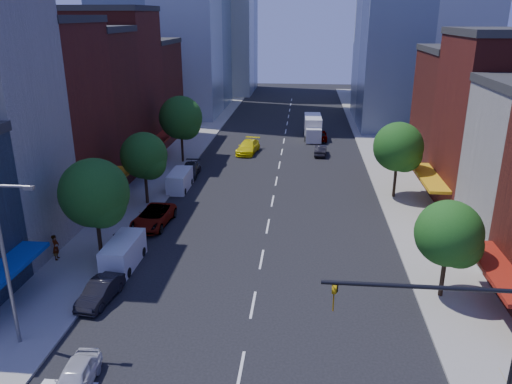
# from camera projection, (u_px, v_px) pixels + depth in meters

# --- Properties ---
(ground) EXTENTS (220.00, 220.00, 0.00)m
(ground) POSITION_uv_depth(u_px,v_px,m) (241.00, 371.00, 24.61)
(ground) COLOR black
(ground) RESTS_ON ground
(sidewalk_left) EXTENTS (5.00, 120.00, 0.15)m
(sidewalk_left) POSITION_uv_depth(u_px,v_px,m) (183.00, 153.00, 63.24)
(sidewalk_left) COLOR gray
(sidewalk_left) RESTS_ON ground
(sidewalk_right) EXTENTS (5.00, 120.00, 0.15)m
(sidewalk_right) POSITION_uv_depth(u_px,v_px,m) (383.00, 158.00, 60.95)
(sidewalk_right) COLOR gray
(sidewalk_right) RESTS_ON ground
(bldg_left_2) EXTENTS (12.00, 9.00, 16.00)m
(bldg_left_2) POSITION_uv_depth(u_px,v_px,m) (29.00, 120.00, 43.08)
(bldg_left_2) COLOR #571814
(bldg_left_2) RESTS_ON ground
(bldg_left_3) EXTENTS (12.00, 8.00, 15.00)m
(bldg_left_3) POSITION_uv_depth(u_px,v_px,m) (73.00, 109.00, 51.22)
(bldg_left_3) COLOR #4B1712
(bldg_left_3) RESTS_ON ground
(bldg_left_4) EXTENTS (12.00, 9.00, 17.00)m
(bldg_left_4) POSITION_uv_depth(u_px,v_px,m) (104.00, 88.00, 58.85)
(bldg_left_4) COLOR #571814
(bldg_left_4) RESTS_ON ground
(bldg_left_5) EXTENTS (12.00, 10.00, 13.00)m
(bldg_left_5) POSITION_uv_depth(u_px,v_px,m) (132.00, 93.00, 68.43)
(bldg_left_5) COLOR #4B1712
(bldg_left_5) RESTS_ON ground
(bldg_right_3) EXTENTS (12.00, 10.00, 13.00)m
(bldg_right_3) POSITION_uv_depth(u_px,v_px,m) (479.00, 117.00, 52.40)
(bldg_right_3) COLOR #4B1712
(bldg_right_3) RESTS_ON ground
(traffic_signal) EXTENTS (7.24, 2.24, 8.00)m
(traffic_signal) POSITION_uv_depth(u_px,v_px,m) (495.00, 378.00, 18.09)
(traffic_signal) COLOR black
(traffic_signal) RESTS_ON sidewalk_right
(streetlight) EXTENTS (2.25, 0.25, 9.00)m
(streetlight) POSITION_uv_depth(u_px,v_px,m) (7.00, 255.00, 24.86)
(streetlight) COLOR slate
(streetlight) RESTS_ON sidewalk_left
(tree_left_near) EXTENTS (4.80, 4.80, 7.30)m
(tree_left_near) POSITION_uv_depth(u_px,v_px,m) (96.00, 196.00, 34.26)
(tree_left_near) COLOR black
(tree_left_near) RESTS_ON sidewalk_left
(tree_left_mid) EXTENTS (4.20, 4.20, 6.65)m
(tree_left_mid) POSITION_uv_depth(u_px,v_px,m) (145.00, 158.00, 44.69)
(tree_left_mid) COLOR black
(tree_left_mid) RESTS_ON sidewalk_left
(tree_left_far) EXTENTS (5.00, 5.00, 7.75)m
(tree_left_far) POSITION_uv_depth(u_px,v_px,m) (182.00, 119.00, 57.60)
(tree_left_far) COLOR black
(tree_left_far) RESTS_ON sidewalk_left
(tree_right_near) EXTENTS (4.00, 4.00, 6.20)m
(tree_right_near) POSITION_uv_depth(u_px,v_px,m) (451.00, 236.00, 29.57)
(tree_right_near) COLOR black
(tree_right_near) RESTS_ON sidewalk_right
(tree_right_far) EXTENTS (4.60, 4.60, 7.20)m
(tree_right_far) POSITION_uv_depth(u_px,v_px,m) (400.00, 149.00, 46.23)
(tree_right_far) COLOR black
(tree_right_far) RESTS_ON sidewalk_right
(parked_car_front) EXTENTS (1.73, 3.87, 1.29)m
(parked_car_front) POSITION_uv_depth(u_px,v_px,m) (75.00, 378.00, 23.20)
(parked_car_front) COLOR silver
(parked_car_front) RESTS_ON ground
(parked_car_second) EXTENTS (1.86, 4.17, 1.33)m
(parked_car_second) POSITION_uv_depth(u_px,v_px,m) (100.00, 292.00, 30.40)
(parked_car_second) COLOR black
(parked_car_second) RESTS_ON ground
(parked_car_third) EXTENTS (2.92, 5.66, 1.53)m
(parked_car_third) POSITION_uv_depth(u_px,v_px,m) (153.00, 217.00, 41.41)
(parked_car_third) COLOR #999999
(parked_car_third) RESTS_ON ground
(parked_car_rear) EXTENTS (2.09, 4.71, 1.34)m
(parked_car_rear) POSITION_uv_depth(u_px,v_px,m) (190.00, 170.00, 54.33)
(parked_car_rear) COLOR black
(parked_car_rear) RESTS_ON ground
(cargo_van_near) EXTENTS (1.91, 4.58, 1.94)m
(cargo_van_near) POSITION_uv_depth(u_px,v_px,m) (123.00, 254.00, 34.56)
(cargo_van_near) COLOR silver
(cargo_van_near) RESTS_ON ground
(cargo_van_far) EXTENTS (1.84, 4.44, 1.89)m
(cargo_van_far) POSITION_uv_depth(u_px,v_px,m) (180.00, 181.00, 49.86)
(cargo_van_far) COLOR white
(cargo_van_far) RESTS_ON ground
(taxi) EXTENTS (2.93, 5.70, 1.58)m
(taxi) POSITION_uv_depth(u_px,v_px,m) (248.00, 147.00, 63.27)
(taxi) COLOR #FCED0D
(taxi) RESTS_ON ground
(traffic_car_oncoming) EXTENTS (1.68, 3.98, 1.28)m
(traffic_car_oncoming) POSITION_uv_depth(u_px,v_px,m) (321.00, 150.00, 62.31)
(traffic_car_oncoming) COLOR black
(traffic_car_oncoming) RESTS_ON ground
(traffic_car_far) EXTENTS (1.78, 4.42, 1.50)m
(traffic_car_far) POSITION_uv_depth(u_px,v_px,m) (321.00, 135.00, 69.72)
(traffic_car_far) COLOR #999999
(traffic_car_far) RESTS_ON ground
(box_truck) EXTENTS (2.52, 7.63, 3.05)m
(box_truck) POSITION_uv_depth(u_px,v_px,m) (313.00, 128.00, 70.86)
(box_truck) COLOR silver
(box_truck) RESTS_ON ground
(pedestrian_near) EXTENTS (0.56, 0.75, 1.86)m
(pedestrian_near) POSITION_uv_depth(u_px,v_px,m) (56.00, 247.00, 35.29)
(pedestrian_near) COLOR #999999
(pedestrian_near) RESTS_ON sidewalk_left
(pedestrian_far) EXTENTS (0.62, 0.78, 1.59)m
(pedestrian_far) POSITION_uv_depth(u_px,v_px,m) (116.00, 244.00, 36.08)
(pedestrian_far) COLOR #999999
(pedestrian_far) RESTS_ON sidewalk_left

